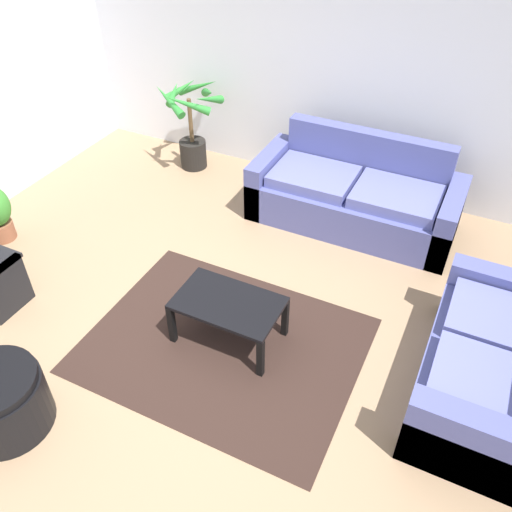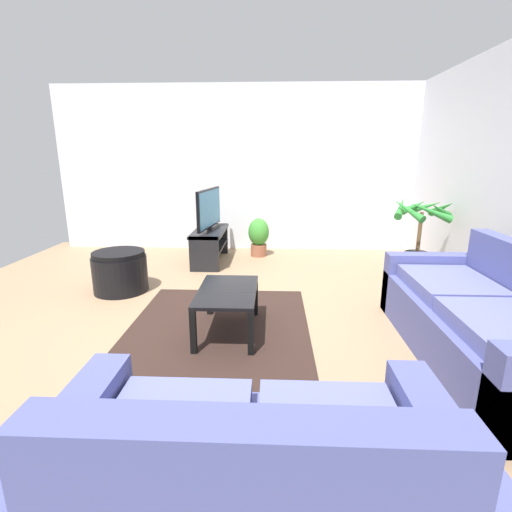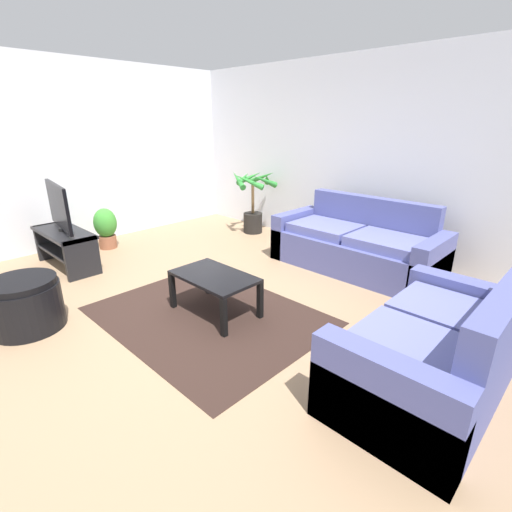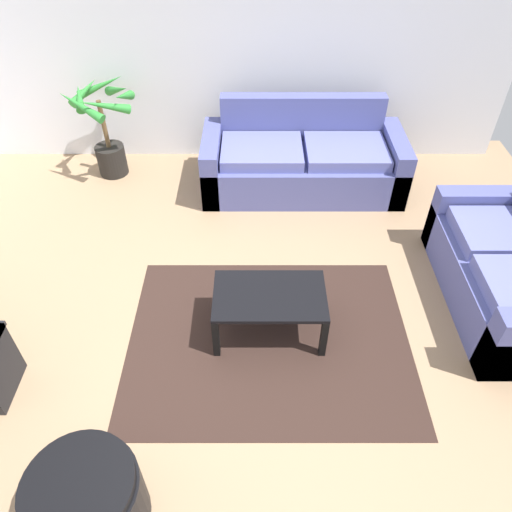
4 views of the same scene
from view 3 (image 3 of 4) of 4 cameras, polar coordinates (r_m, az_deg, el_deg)
name	(u,v)px [view 3 (image 3 of 4)]	position (r m, az deg, el deg)	size (l,w,h in m)	color
ground_plane	(181,311)	(3.95, -11.45, -8.19)	(6.60, 6.60, 0.00)	#937556
wall_back	(346,156)	(5.74, 13.64, 14.61)	(6.00, 0.06, 2.70)	silver
wall_left	(51,157)	(6.24, -28.84, 13.16)	(0.06, 6.00, 2.70)	silver
couch_main	(356,247)	(5.00, 15.10, 1.40)	(2.12, 0.90, 0.90)	#4C518C
couch_loveseat	(434,354)	(2.98, 25.57, -13.35)	(0.90, 1.63, 0.90)	#4C518C
tv_stand	(65,244)	(5.48, -27.16, 1.70)	(1.10, 0.45, 0.50)	black
tv	(59,206)	(5.36, -27.96, 6.72)	(1.01, 0.18, 0.61)	black
coffee_table	(214,281)	(3.71, -6.38, -3.76)	(0.85, 0.52, 0.41)	black
area_rug	(208,315)	(3.81, -7.34, -8.99)	(2.20, 1.70, 0.01)	black
potted_palm	(253,202)	(6.38, -0.40, 8.26)	(0.74, 0.76, 1.07)	black
potted_plant_small	(106,227)	(6.06, -22.01, 4.17)	(0.33, 0.33, 0.61)	brown
ottoman	(25,304)	(4.08, -31.82, -6.30)	(0.63, 0.63, 0.49)	black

